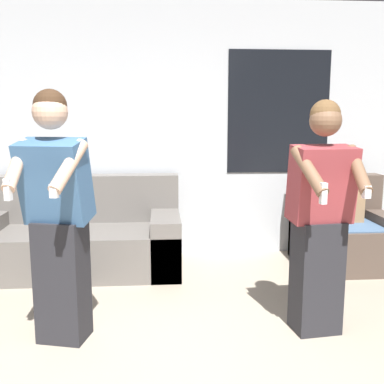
% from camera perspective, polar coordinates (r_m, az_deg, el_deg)
% --- Properties ---
extents(wall_back, '(6.88, 0.07, 2.70)m').
position_cam_1_polar(wall_back, '(4.85, -4.41, 7.75)').
color(wall_back, silver).
rests_on(wall_back, ground_plane).
extents(couch, '(2.00, 0.90, 0.91)m').
position_cam_1_polar(couch, '(4.61, -14.18, -5.81)').
color(couch, slate).
rests_on(couch, ground_plane).
extents(armchair, '(0.94, 0.81, 0.90)m').
position_cam_1_polar(armchair, '(4.85, 18.71, -5.18)').
color(armchair, brown).
rests_on(armchair, ground_plane).
extents(person_left, '(0.50, 0.58, 1.67)m').
position_cam_1_polar(person_left, '(3.05, -16.72, -3.16)').
color(person_left, '#28282D').
rests_on(person_left, ground_plane).
extents(person_right, '(0.47, 0.51, 1.61)m').
position_cam_1_polar(person_right, '(3.19, 15.97, -3.27)').
color(person_right, '#28282D').
rests_on(person_right, ground_plane).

